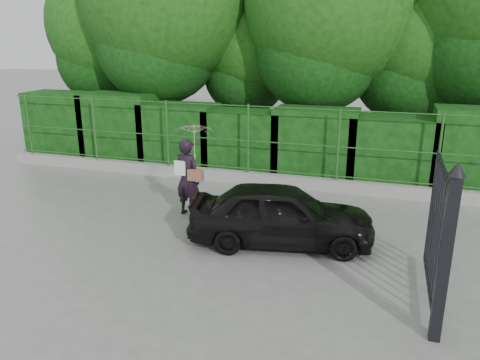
% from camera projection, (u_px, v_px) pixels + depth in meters
% --- Properties ---
extents(ground, '(80.00, 80.00, 0.00)m').
position_uv_depth(ground, '(156.00, 252.00, 8.45)').
color(ground, gray).
extents(kerb, '(14.00, 0.25, 0.30)m').
position_uv_depth(kerb, '(234.00, 176.00, 12.51)').
color(kerb, '#9E9E99').
rests_on(kerb, ground).
extents(fence, '(14.13, 0.06, 1.80)m').
position_uv_depth(fence, '(242.00, 138.00, 12.14)').
color(fence, '#265B22').
rests_on(fence, kerb).
extents(hedge, '(14.20, 1.20, 2.11)m').
position_uv_depth(hedge, '(242.00, 138.00, 13.20)').
color(hedge, black).
rests_on(hedge, ground).
extents(trees, '(17.10, 6.15, 8.08)m').
position_uv_depth(trees, '(304.00, 5.00, 13.82)').
color(trees, black).
rests_on(trees, ground).
extents(gate, '(0.22, 2.33, 2.36)m').
position_uv_depth(gate, '(442.00, 240.00, 6.12)').
color(gate, black).
rests_on(gate, ground).
extents(woman, '(0.91, 0.85, 2.00)m').
position_uv_depth(woman, '(191.00, 158.00, 9.89)').
color(woman, black).
rests_on(woman, ground).
extents(car, '(3.60, 1.98, 1.16)m').
position_uv_depth(car, '(281.00, 214.00, 8.67)').
color(car, black).
rests_on(car, ground).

